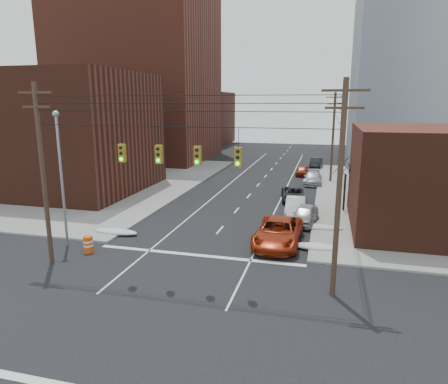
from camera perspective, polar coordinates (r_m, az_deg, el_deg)
The scene contains 28 objects.
ground at distance 21.13m, azimuth -9.32°, elevation -15.29°, with size 160.00×160.00×0.00m, color black.
sidewalk_nw at distance 56.92m, azimuth -23.57°, elevation 1.80°, with size 40.00×40.00×0.15m, color gray.
building_brick_tall at distance 72.51m, azimuth -12.15°, elevation 16.57°, with size 24.00×20.00×30.00m, color brown.
building_brick_near at distance 49.17m, azimuth -23.15°, elevation 7.83°, with size 20.00×16.00×13.00m, color #4E2217.
building_brick_far at distance 97.13m, azimuth -6.07°, elevation 10.44°, with size 22.00×18.00×12.00m, color #4E2217.
building_office at distance 62.68m, azimuth 28.38°, elevation 13.71°, with size 22.00×20.00×25.00m, color gray.
building_glass at distance 88.49m, azimuth 25.58°, elevation 12.30°, with size 20.00×18.00×22.00m, color gray.
utility_pole_left at distance 26.09m, azimuth -24.45°, elevation 2.59°, with size 2.20×0.28×11.00m.
utility_pole_right at distance 20.42m, azimuth 16.14°, elevation 0.69°, with size 2.20×0.28×11.00m.
utility_pole_far at distance 51.16m, azimuth 15.30°, elevation 7.75°, with size 2.20×0.28×11.00m.
traffic_signals at distance 21.55m, azimuth -6.62°, elevation 5.46°, with size 17.00×0.42×2.02m.
street_light at distance 29.08m, azimuth -22.30°, elevation 3.24°, with size 0.44×0.44×9.32m.
bare_tree at distance 37.80m, azimuth 16.84°, elevation 0.69°, with size 2.09×2.20×4.93m.
snow_nw at distance 31.61m, azimuth -15.17°, elevation -5.50°, with size 3.50×1.08×0.42m, color silver.
snow_ne at distance 28.20m, azimuth 12.87°, elevation -7.61°, with size 3.00×1.08×0.42m, color silver.
snow_east_far at distance 32.46m, azimuth 13.12°, elevation -4.89°, with size 4.00×1.08×0.42m, color silver.
red_pickup at distance 28.52m, azimuth 7.76°, elevation -5.68°, with size 3.02×6.55×1.82m, color #9B280E.
parked_car_a at distance 33.64m, azimuth 11.47°, elevation -3.19°, with size 1.83×4.54×1.55m, color #A8A8AC.
parked_car_b at distance 35.97m, azimuth 10.17°, elevation -2.07°, with size 1.66×4.77×1.57m, color silver.
parked_car_c at distance 41.05m, azimuth 9.87°, elevation -0.35°, with size 2.28×4.95×1.38m, color black.
parked_car_d at distance 50.00m, azimuth 12.58°, elevation 1.98°, with size 2.14×5.27×1.53m, color #A9A8AD.
parked_car_e at distance 55.61m, azimuth 11.14°, elevation 2.99°, with size 1.52×3.79×1.29m, color maroon.
parked_car_f at distance 62.58m, azimuth 13.01°, elevation 4.09°, with size 1.62×4.64×1.53m, color black.
lot_car_a at distance 47.92m, azimuth -13.94°, elevation 1.45°, with size 1.31×3.76×1.24m, color silver.
lot_car_b at distance 52.66m, azimuth -11.02°, elevation 2.66°, with size 2.26×4.91×1.36m, color #A4A5A9.
lot_car_c at distance 48.23m, azimuth -19.22°, elevation 1.26°, with size 1.92×4.72×1.37m, color black.
lot_car_d at distance 54.61m, azimuth -14.58°, elevation 2.94°, with size 1.84×4.59×1.56m, color #ACADB1.
construction_barrel at distance 28.39m, azimuth -18.83°, elevation -7.07°, with size 0.64×0.64×1.12m.
Camera 1 is at (7.77, -16.99, 9.89)m, focal length 32.00 mm.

